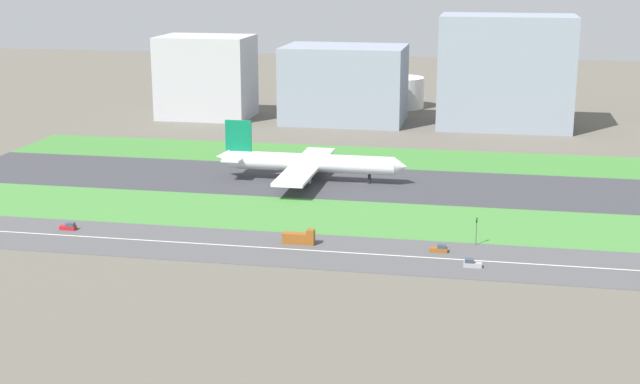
% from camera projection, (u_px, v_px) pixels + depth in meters
% --- Properties ---
extents(ground_plane, '(800.00, 800.00, 0.00)m').
position_uv_depth(ground_plane, '(361.00, 183.00, 300.65)').
color(ground_plane, '#5B564C').
extents(runway, '(280.00, 46.00, 0.10)m').
position_uv_depth(runway, '(361.00, 183.00, 300.64)').
color(runway, '#38383D').
rests_on(runway, ground_plane).
extents(grass_median_north, '(280.00, 36.00, 0.10)m').
position_uv_depth(grass_median_north, '(377.00, 157.00, 339.59)').
color(grass_median_north, '#3D7A33').
rests_on(grass_median_north, ground_plane).
extents(grass_median_south, '(280.00, 36.00, 0.10)m').
position_uv_depth(grass_median_south, '(340.00, 217.00, 261.69)').
color(grass_median_south, '#427F38').
rests_on(grass_median_south, ground_plane).
extents(highway, '(280.00, 28.00, 0.10)m').
position_uv_depth(highway, '(318.00, 251.00, 231.29)').
color(highway, '#4C4C4F').
rests_on(highway, ground_plane).
extents(highway_centerline, '(266.00, 0.50, 0.01)m').
position_uv_depth(highway_centerline, '(318.00, 251.00, 231.28)').
color(highway_centerline, silver).
rests_on(highway_centerline, highway).
extents(airliner, '(65.00, 56.00, 19.70)m').
position_uv_depth(airliner, '(306.00, 163.00, 302.53)').
color(airliner, white).
rests_on(airliner, runway).
extents(car_3, '(4.40, 1.80, 2.00)m').
position_uv_depth(car_3, '(440.00, 249.00, 230.17)').
color(car_3, brown).
rests_on(car_3, highway).
extents(car_5, '(4.40, 1.80, 2.00)m').
position_uv_depth(car_5, '(69.00, 227.00, 249.02)').
color(car_5, '#B2191E').
rests_on(car_5, highway).
extents(truck_0, '(8.40, 2.50, 4.00)m').
position_uv_depth(truck_0, '(300.00, 238.00, 236.75)').
color(truck_0, brown).
rests_on(truck_0, highway).
extents(car_0, '(4.40, 1.80, 2.00)m').
position_uv_depth(car_0, '(472.00, 264.00, 219.11)').
color(car_0, '#99999E').
rests_on(car_0, highway).
extents(traffic_light, '(0.36, 0.50, 7.20)m').
position_uv_depth(traffic_light, '(476.00, 229.00, 235.27)').
color(traffic_light, '#4C4C51').
rests_on(traffic_light, highway).
extents(terminal_building, '(41.72, 30.46, 37.70)m').
position_uv_depth(terminal_building, '(206.00, 77.00, 420.96)').
color(terminal_building, '#B2B2B7').
rests_on(terminal_building, ground_plane).
extents(hangar_building, '(54.20, 36.97, 34.29)m').
position_uv_depth(hangar_building, '(344.00, 84.00, 409.29)').
color(hangar_building, gray).
rests_on(hangar_building, ground_plane).
extents(office_tower, '(57.31, 33.51, 48.76)m').
position_uv_depth(office_tower, '(506.00, 72.00, 394.23)').
color(office_tower, gray).
rests_on(office_tower, ground_plane).
extents(fuel_tank_west, '(25.41, 25.41, 15.10)m').
position_uv_depth(fuel_tank_west, '(398.00, 92.00, 450.80)').
color(fuel_tank_west, silver).
rests_on(fuel_tank_west, ground_plane).
extents(fuel_tank_centre, '(17.66, 17.66, 15.24)m').
position_uv_depth(fuel_tank_centre, '(468.00, 94.00, 444.41)').
color(fuel_tank_centre, silver).
rests_on(fuel_tank_centre, ground_plane).
extents(fuel_tank_east, '(24.09, 24.09, 13.69)m').
position_uv_depth(fuel_tank_east, '(518.00, 97.00, 440.14)').
color(fuel_tank_east, silver).
rests_on(fuel_tank_east, ground_plane).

